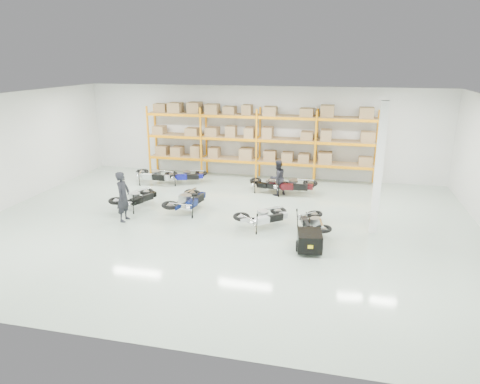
% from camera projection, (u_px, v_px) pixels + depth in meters
% --- Properties ---
extents(room, '(18.00, 18.00, 18.00)m').
position_uv_depth(room, '(224.00, 164.00, 14.87)').
color(room, '#A5B8A8').
rests_on(room, ground).
extents(pallet_rack, '(11.28, 0.98, 3.62)m').
position_uv_depth(pallet_rack, '(258.00, 134.00, 20.87)').
color(pallet_rack, orange).
rests_on(pallet_rack, ground).
extents(structural_column, '(0.25, 0.25, 4.50)m').
position_uv_depth(structural_column, '(379.00, 169.00, 14.22)').
color(structural_column, white).
rests_on(structural_column, ground).
extents(moto_blue_centre, '(1.33, 2.15, 1.30)m').
position_uv_depth(moto_blue_centre, '(187.00, 197.00, 16.65)').
color(moto_blue_centre, '#07144E').
rests_on(moto_blue_centre, ground).
extents(moto_silver_left, '(1.95, 1.79, 1.15)m').
position_uv_depth(moto_silver_left, '(263.00, 213.00, 15.12)').
color(moto_silver_left, silver).
rests_on(moto_silver_left, ground).
extents(moto_black_far_left, '(1.58, 2.03, 1.18)m').
position_uv_depth(moto_black_far_left, '(135.00, 195.00, 17.09)').
color(moto_black_far_left, black).
rests_on(moto_black_far_left, ground).
extents(moto_touring_right, '(1.23, 1.82, 1.08)m').
position_uv_depth(moto_touring_right, '(313.00, 219.00, 14.67)').
color(moto_touring_right, black).
rests_on(moto_touring_right, ground).
extents(trailer, '(0.85, 1.59, 0.65)m').
position_uv_depth(trailer, '(309.00, 241.00, 13.22)').
color(trailer, black).
rests_on(trailer, ground).
extents(moto_back_a, '(1.92, 1.33, 1.13)m').
position_uv_depth(moto_back_a, '(186.00, 173.00, 20.48)').
color(moto_back_a, navy).
rests_on(moto_back_a, ground).
extents(moto_back_b, '(1.95, 1.08, 1.22)m').
position_uv_depth(moto_back_b, '(154.00, 172.00, 20.38)').
color(moto_back_b, '#B8BEC2').
rests_on(moto_back_b, ground).
extents(moto_back_c, '(1.75, 1.13, 1.05)m').
position_uv_depth(moto_back_c, '(268.00, 181.00, 19.17)').
color(moto_back_c, black).
rests_on(moto_back_c, ground).
extents(moto_back_d, '(1.98, 1.08, 1.25)m').
position_uv_depth(moto_back_d, '(292.00, 182.00, 18.81)').
color(moto_back_d, '#430D12').
rests_on(moto_back_d, ground).
extents(person_left, '(0.45, 0.68, 1.87)m').
position_uv_depth(person_left, '(123.00, 197.00, 15.67)').
color(person_left, black).
rests_on(person_left, ground).
extents(person_back, '(0.96, 0.95, 1.56)m').
position_uv_depth(person_back, '(278.00, 178.00, 18.68)').
color(person_back, black).
rests_on(person_back, ground).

